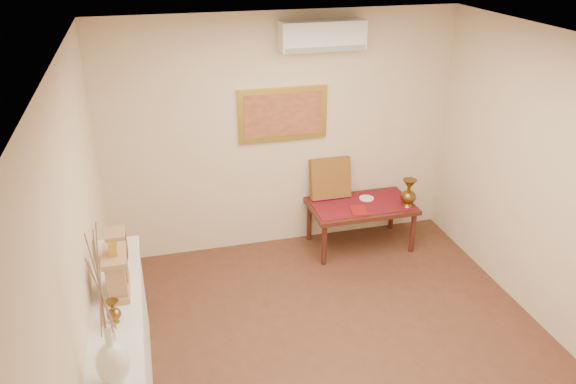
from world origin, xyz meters
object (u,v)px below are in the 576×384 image
object	(u,v)px
white_vase	(104,312)
brass_urn_tall	(409,190)
display_ledge	(124,358)
mantel_clock	(117,272)
low_table	(361,209)
wooden_chest	(117,245)

from	to	relation	value
white_vase	brass_urn_tall	size ratio (longest dim) A/B	2.59
display_ledge	mantel_clock	xyz separation A→B (m)	(0.03, 0.17, 0.66)
white_vase	mantel_clock	distance (m)	1.01
brass_urn_tall	low_table	bearing A→B (deg)	158.44
brass_urn_tall	wooden_chest	size ratio (longest dim) A/B	1.66
wooden_chest	white_vase	bearing A→B (deg)	-90.09
display_ledge	wooden_chest	distance (m)	0.91
display_ledge	low_table	xyz separation A→B (m)	(2.67, 1.88, -0.01)
white_vase	display_ledge	size ratio (longest dim) A/B	0.52
brass_urn_tall	mantel_clock	bearing A→B (deg)	-154.20
white_vase	mantel_clock	bearing A→B (deg)	89.10
white_vase	wooden_chest	size ratio (longest dim) A/B	4.29
brass_urn_tall	low_table	world-z (taller)	brass_urn_tall
display_ledge	low_table	world-z (taller)	display_ledge
display_ledge	low_table	size ratio (longest dim) A/B	1.68
white_vase	wooden_chest	distance (m)	1.51
display_ledge	mantel_clock	distance (m)	0.69
wooden_chest	brass_urn_tall	bearing A→B (deg)	17.80
display_ledge	mantel_clock	bearing A→B (deg)	80.12
low_table	brass_urn_tall	bearing A→B (deg)	-21.56
mantel_clock	low_table	world-z (taller)	mantel_clock
low_table	wooden_chest	bearing A→B (deg)	-155.64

